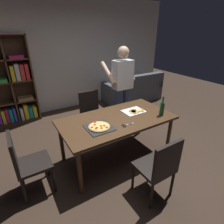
{
  "coord_description": "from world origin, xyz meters",
  "views": [
    {
      "loc": [
        -1.37,
        -2.08,
        2.03
      ],
      "look_at": [
        0.0,
        0.15,
        0.8
      ],
      "focal_mm": 28.42,
      "sensor_mm": 36.0,
      "label": 1
    }
  ],
  "objects": [
    {
      "name": "ground_plane",
      "position": [
        0.0,
        0.0,
        0.0
      ],
      "size": [
        12.0,
        12.0,
        0.0
      ],
      "primitive_type": "plane",
      "color": "#38281E"
    },
    {
      "name": "back_wall",
      "position": [
        0.0,
        2.6,
        1.4
      ],
      "size": [
        6.4,
        0.1,
        2.8
      ],
      "primitive_type": "cube",
      "color": "silver",
      "rests_on": "ground_plane"
    },
    {
      "name": "dining_table",
      "position": [
        0.0,
        0.0,
        0.68
      ],
      "size": [
        1.79,
        0.94,
        0.75
      ],
      "color": "#4C331E",
      "rests_on": "ground_plane"
    },
    {
      "name": "chair_near_camera",
      "position": [
        -0.0,
        -0.96,
        0.51
      ],
      "size": [
        0.42,
        0.42,
        0.9
      ],
      "color": "black",
      "rests_on": "ground_plane"
    },
    {
      "name": "chair_far_side",
      "position": [
        0.0,
        0.96,
        0.51
      ],
      "size": [
        0.42,
        0.42,
        0.9
      ],
      "color": "black",
      "rests_on": "ground_plane"
    },
    {
      "name": "chair_left_end",
      "position": [
        -1.38,
        0.0,
        0.51
      ],
      "size": [
        0.42,
        0.42,
        0.9
      ],
      "color": "black",
      "rests_on": "ground_plane"
    },
    {
      "name": "couch",
      "position": [
        1.9,
        1.99,
        0.3
      ],
      "size": [
        1.71,
        0.88,
        0.85
      ],
      "color": "#4C515B",
      "rests_on": "ground_plane"
    },
    {
      "name": "person_serving_pizza",
      "position": [
        0.59,
        0.73,
        1.0
      ],
      "size": [
        0.55,
        0.54,
        1.75
      ],
      "color": "#38476B",
      "rests_on": "ground_plane"
    },
    {
      "name": "pepperoni_pizza_on_tray",
      "position": [
        -0.38,
        -0.12,
        0.77
      ],
      "size": [
        0.37,
        0.37,
        0.04
      ],
      "color": "#2D2D33",
      "rests_on": "dining_table"
    },
    {
      "name": "pizza_slices_on_towel",
      "position": [
        0.39,
        0.05,
        0.76
      ],
      "size": [
        0.36,
        0.28,
        0.03
      ],
      "color": "white",
      "rests_on": "dining_table"
    },
    {
      "name": "wine_bottle",
      "position": [
        0.68,
        -0.28,
        0.87
      ],
      "size": [
        0.07,
        0.07,
        0.32
      ],
      "color": "#194723",
      "rests_on": "dining_table"
    },
    {
      "name": "kitchen_scissors",
      "position": [
        -0.01,
        -0.26,
        0.76
      ],
      "size": [
        0.19,
        0.09,
        0.01
      ],
      "color": "silver",
      "rests_on": "dining_table"
    }
  ]
}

